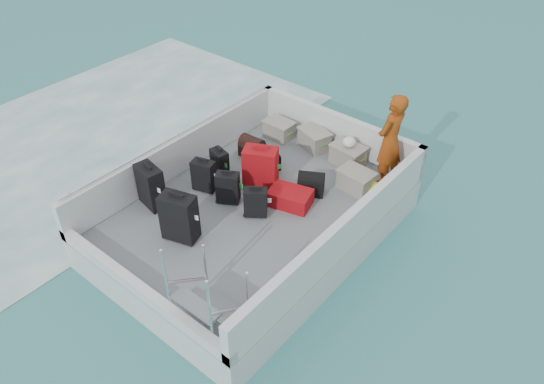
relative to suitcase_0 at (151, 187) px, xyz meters
The scene contains 23 objects.
ground 1.97m from the suitcase_0, 37.36° to the left, with size 160.00×160.00×0.00m, color #1C6362.
wake_foam 3.74m from the suitcase_0, 163.46° to the left, with size 10.00×10.00×0.00m, color white.
ferry_hull 1.83m from the suitcase_0, 37.36° to the left, with size 3.60×5.00×0.60m, color silver.
deck 1.74m from the suitcase_0, 37.36° to the left, with size 3.30×4.70×0.02m, color slate.
deck_fittings 1.83m from the suitcase_0, 22.66° to the left, with size 3.60×5.00×0.90m.
suitcase_0 is the anchor object (origin of this frame).
suitcase_1 0.93m from the suitcase_0, 66.45° to the left, with size 0.39×0.22×0.59m, color black.
suitcase_2 1.38m from the suitcase_0, 79.46° to the left, with size 0.34×0.20×0.50m, color black.
suitcase_3 0.99m from the suitcase_0, 14.44° to the right, with size 0.53×0.31×0.81m, color black.
suitcase_4 1.26m from the suitcase_0, 43.93° to the left, with size 0.38×0.22×0.57m, color black.
suitcase_5 1.86m from the suitcase_0, 54.90° to the left, with size 0.57×0.34×0.79m, color #A90D17.
suitcase_7 1.75m from the suitcase_0, 30.81° to the left, with size 0.37×0.21×0.52m, color black.
suitcase_8 2.31m from the suitcase_0, 40.15° to the left, with size 0.46×0.70×0.28m, color #A90D17.
duffel_0 2.19m from the suitcase_0, 81.73° to the left, with size 0.45×0.30×0.32m, color black, non-canonical shape.
duffel_1 2.20m from the suitcase_0, 69.06° to the left, with size 0.45×0.30×0.32m, color black, non-canonical shape.
duffel_2 2.69m from the suitcase_0, 46.81° to the left, with size 0.45×0.30×0.32m, color black, non-canonical shape.
crate_0 3.02m from the suitcase_0, 84.66° to the left, with size 0.54×0.37×0.33m, color gray.
crate_1 3.32m from the suitcase_0, 71.80° to the left, with size 0.57×0.39×0.35m, color gray.
crate_2 3.61m from the suitcase_0, 59.34° to the left, with size 0.58×0.40×0.35m, color gray.
crate_3 3.48m from the suitcase_0, 46.95° to the left, with size 0.56×0.39×0.34m, color gray.
yellow_bag 3.79m from the suitcase_0, 44.22° to the left, with size 0.28×0.26×0.22m, color yellow.
white_bag 3.60m from the suitcase_0, 59.34° to the left, with size 0.24×0.24×0.18m, color white.
passenger 4.06m from the suitcase_0, 49.01° to the left, with size 0.63×0.41×1.71m, color #CF5213.
Camera 1 is at (4.57, -5.05, 6.30)m, focal length 35.00 mm.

